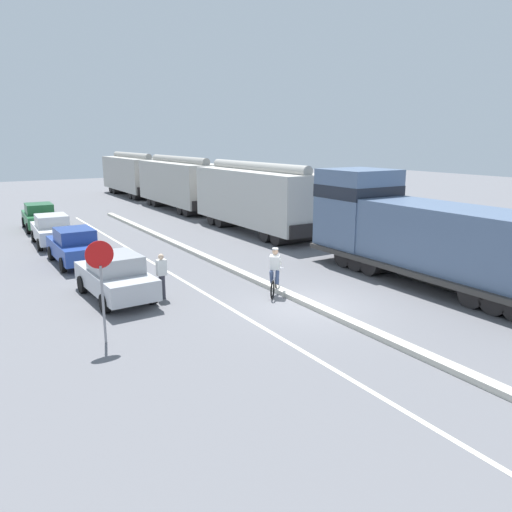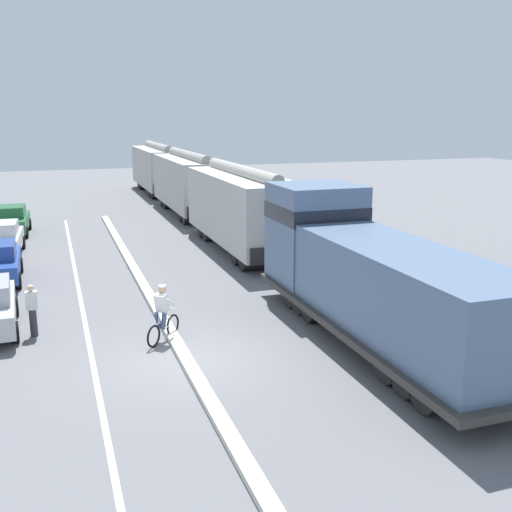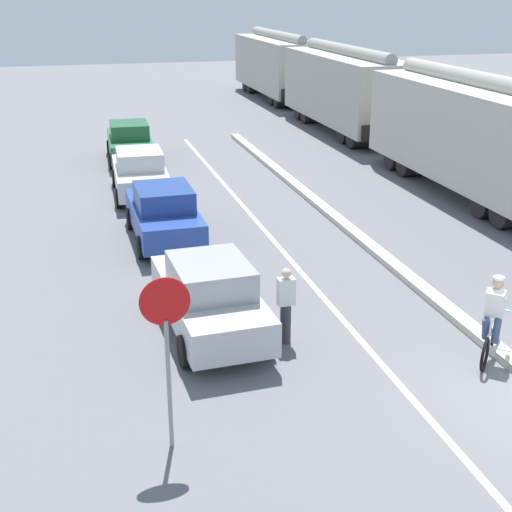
# 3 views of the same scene
# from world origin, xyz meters

# --- Properties ---
(ground_plane) EXTENTS (120.00, 120.00, 0.00)m
(ground_plane) POSITION_xyz_m (0.00, 0.00, 0.00)
(ground_plane) COLOR slate
(median_curb) EXTENTS (0.36, 36.00, 0.16)m
(median_curb) POSITION_xyz_m (0.00, 6.00, 0.08)
(median_curb) COLOR beige
(median_curb) RESTS_ON ground
(lane_stripe) EXTENTS (0.14, 36.00, 0.01)m
(lane_stripe) POSITION_xyz_m (-2.40, 6.00, 0.00)
(lane_stripe) COLOR silver
(lane_stripe) RESTS_ON ground
(locomotive) EXTENTS (3.10, 11.61, 4.20)m
(locomotive) POSITION_xyz_m (5.56, 0.18, 1.80)
(locomotive) COLOR slate
(locomotive) RESTS_ON ground
(hopper_car_lead) EXTENTS (2.90, 10.60, 4.18)m
(hopper_car_lead) POSITION_xyz_m (5.56, 12.34, 2.08)
(hopper_car_lead) COLOR #B9B7AF
(hopper_car_lead) RESTS_ON ground
(hopper_car_middle) EXTENTS (2.90, 10.60, 4.18)m
(hopper_car_middle) POSITION_xyz_m (5.56, 23.94, 2.08)
(hopper_car_middle) COLOR #ADABA3
(hopper_car_middle) RESTS_ON ground
(hopper_car_trailing) EXTENTS (2.90, 10.60, 4.18)m
(hopper_car_trailing) POSITION_xyz_m (5.56, 35.54, 2.08)
(hopper_car_trailing) COLOR #ADAAA3
(hopper_car_trailing) RESTS_ON ground
(parked_car_white) EXTENTS (1.95, 4.26, 1.62)m
(parked_car_white) POSITION_xyz_m (-5.51, 14.97, 0.82)
(parked_car_white) COLOR silver
(parked_car_white) RESTS_ON ground
(parked_car_green) EXTENTS (1.96, 4.26, 1.62)m
(parked_car_green) POSITION_xyz_m (-5.33, 20.27, 0.82)
(parked_car_green) COLOR #286B3D
(parked_car_green) RESTS_ON ground
(cyclist) EXTENTS (1.21, 1.30, 1.71)m
(cyclist) POSITION_xyz_m (-0.29, 1.59, 0.82)
(cyclist) COLOR black
(cyclist) RESTS_ON ground
(pedestrian_by_cars) EXTENTS (0.34, 0.22, 1.62)m
(pedestrian_by_cars) POSITION_xyz_m (-3.92, 3.28, 0.85)
(pedestrian_by_cars) COLOR #33333D
(pedestrian_by_cars) RESTS_ON ground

